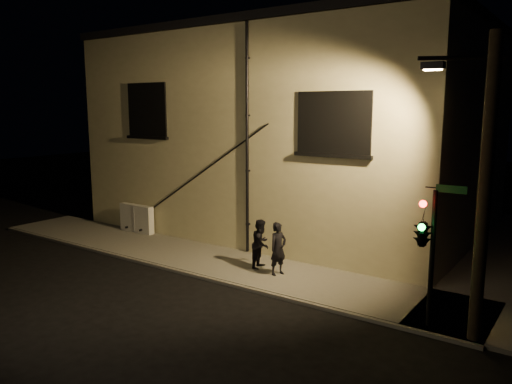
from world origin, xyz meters
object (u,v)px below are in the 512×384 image
Objects in this scene: streetlamp_pole at (481,184)px; utility_cabinet at (137,218)px; traffic_signal at (423,231)px; pedestrian_a at (278,249)px; pedestrian_b at (261,244)px.

utility_cabinet is at bearing 170.16° from streetlamp_pole.
traffic_signal is 1.74m from streetlamp_pole.
pedestrian_a is 0.91m from pedestrian_b.
utility_cabinet is 14.76m from streetlamp_pole.
streetlamp_pole reaches higher than pedestrian_b.
utility_cabinet is 1.06× the size of pedestrian_a.
utility_cabinet is 13.39m from traffic_signal.
streetlamp_pole reaches higher than utility_cabinet.
pedestrian_b is at bearing -7.70° from utility_cabinet.
traffic_signal is (4.93, -1.24, 1.53)m from pedestrian_a.
traffic_signal is at bearing -86.96° from pedestrian_a.
pedestrian_a is at bearing -8.92° from utility_cabinet.
pedestrian_b is 6.20m from traffic_signal.
utility_cabinet is 0.26× the size of streetlamp_pole.
pedestrian_b is (-0.87, 0.29, -0.03)m from pedestrian_a.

